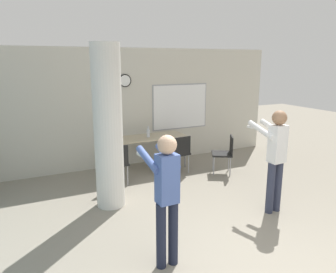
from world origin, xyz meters
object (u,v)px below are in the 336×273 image
object	(u,v)px
chair_mid_room	(225,151)
person_playing_side	(275,153)
person_playing_front	(166,191)
chair_table_left	(117,161)
bottle_on_table	(148,133)
folding_table	(150,139)
chair_table_right	(179,151)

from	to	relation	value
chair_mid_room	person_playing_side	distance (m)	2.05
person_playing_front	person_playing_side	bearing A→B (deg)	14.02
chair_table_left	bottle_on_table	bearing A→B (deg)	35.10
chair_mid_room	chair_table_left	world-z (taller)	same
bottle_on_table	person_playing_side	xyz separation A→B (m)	(1.03, -2.98, 0.15)
chair_mid_room	person_playing_side	size ratio (longest dim) A/B	0.50
bottle_on_table	person_playing_front	xyz separation A→B (m)	(-1.24, -3.54, 0.12)
folding_table	chair_table_left	distance (m)	1.27
bottle_on_table	chair_mid_room	xyz separation A→B (m)	(1.44, -1.03, -0.36)
bottle_on_table	person_playing_front	size ratio (longest dim) A/B	0.15
folding_table	chair_mid_room	distance (m)	1.75
bottle_on_table	person_playing_side	distance (m)	3.15
chair_mid_room	chair_table_left	xyz separation A→B (m)	(-2.41, 0.35, 0.00)
bottle_on_table	chair_table_left	distance (m)	1.24
folding_table	chair_table_left	bearing A→B (deg)	-145.45
bottle_on_table	person_playing_side	size ratio (longest dim) A/B	0.15
chair_table_left	person_playing_front	world-z (taller)	person_playing_front
chair_table_left	person_playing_front	bearing A→B (deg)	-95.43
folding_table	chair_table_left	size ratio (longest dim) A/B	1.91
folding_table	person_playing_side	size ratio (longest dim) A/B	0.96
bottle_on_table	chair_table_right	distance (m)	0.85
bottle_on_table	person_playing_side	world-z (taller)	person_playing_side
bottle_on_table	chair_table_right	bearing A→B (deg)	-47.44
bottle_on_table	chair_mid_room	world-z (taller)	bottle_on_table
folding_table	person_playing_front	world-z (taller)	person_playing_front
bottle_on_table	chair_mid_room	bearing A→B (deg)	-35.64
folding_table	chair_table_right	size ratio (longest dim) A/B	1.91
chair_table_left	person_playing_side	xyz separation A→B (m)	(1.99, -2.30, 0.51)
chair_table_left	chair_table_right	xyz separation A→B (m)	(1.49, 0.11, 0.00)
chair_mid_room	chair_table_left	bearing A→B (deg)	171.66
chair_table_right	bottle_on_table	bearing A→B (deg)	132.56
folding_table	chair_table_right	world-z (taller)	chair_table_right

